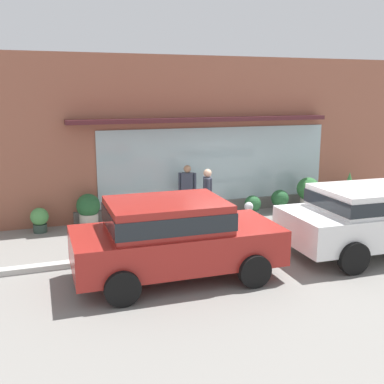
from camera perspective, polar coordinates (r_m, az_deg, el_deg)
name	(u,v)px	position (r m, az deg, el deg)	size (l,w,h in m)	color
ground_plane	(245,243)	(11.46, 6.54, -6.21)	(60.00, 60.00, 0.00)	gray
curb_strip	(249,243)	(11.27, 7.00, -6.22)	(14.00, 0.24, 0.12)	#B2B2AD
storefront	(200,138)	(13.87, 1.02, 6.61)	(14.00, 0.81, 4.61)	#935642
fire_hydrant	(248,217)	(12.19, 6.93, -3.09)	(0.38, 0.34, 0.81)	#B2B2B7
pedestrian_with_handbag	(207,195)	(12.28, 1.90, -0.31)	(0.32, 0.66, 1.62)	#475675
pedestrian_passerby	(187,188)	(13.17, -0.57, 0.48)	(0.47, 0.33, 1.58)	#8E333D
parked_car_white	(377,215)	(11.30, 21.76, -2.61)	(4.49, 2.22, 1.53)	white
parked_car_red	(173,234)	(9.07, -2.37, -5.21)	(4.05, 2.07, 1.58)	maroon
potted_plant_corner_tall	(149,212)	(13.14, -5.27, -2.42)	(0.24, 0.24, 0.59)	#B7B2A3
potted_plant_by_entrance	(308,191)	(14.84, 14.01, 0.08)	(0.70, 0.70, 1.01)	#B7B2A3
potted_plant_trailing_edge	(349,190)	(15.69, 18.64, 0.25)	(0.50, 0.50, 1.10)	#9E6042
potted_plant_near_hydrant	(88,209)	(12.83, -12.57, -2.10)	(0.64, 0.64, 0.93)	#B7B2A3
potted_plant_doorstep	(40,219)	(12.77, -18.16, -3.16)	(0.47, 0.47, 0.65)	#33473D
potted_plant_low_front	(253,205)	(13.86, 7.44, -1.64)	(0.49, 0.49, 0.61)	#33473D
potted_plant_window_center	(280,200)	(14.33, 10.71, -0.99)	(0.53, 0.53, 0.70)	#4C4C51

